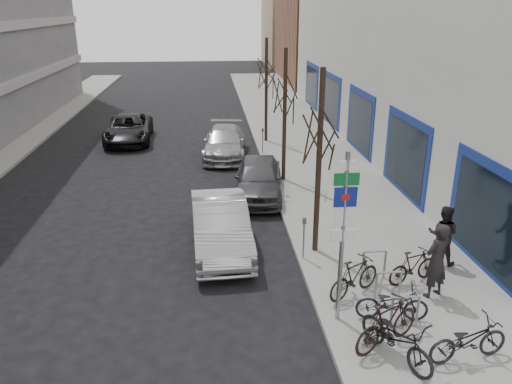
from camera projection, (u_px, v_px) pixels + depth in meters
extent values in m
plane|color=black|center=(235.00, 329.00, 11.52)|extent=(120.00, 120.00, 0.00)
cube|color=slate|center=(327.00, 179.00, 21.21)|extent=(5.00, 70.00, 0.15)
cube|color=brown|center=(345.00, 39.00, 48.56)|extent=(12.00, 14.00, 8.00)
cube|color=#937A5B|center=(318.00, 27.00, 62.41)|extent=(13.00, 12.00, 9.00)
cylinder|color=gray|center=(342.00, 243.00, 10.99)|extent=(0.10, 0.10, 4.20)
cube|color=white|center=(348.00, 166.00, 10.33)|extent=(0.35, 0.03, 0.22)
cube|color=#0C5926|center=(347.00, 179.00, 10.44)|extent=(0.55, 0.03, 0.28)
cube|color=navy|center=(345.00, 197.00, 10.58)|extent=(0.50, 0.03, 0.45)
cube|color=maroon|center=(346.00, 197.00, 10.57)|extent=(0.18, 0.02, 0.14)
cube|color=white|center=(344.00, 217.00, 10.74)|extent=(0.45, 0.03, 0.45)
cube|color=white|center=(343.00, 235.00, 10.89)|extent=(0.55, 0.03, 0.28)
cylinder|color=gray|center=(392.00, 313.00, 11.17)|extent=(0.06, 0.06, 0.80)
cylinder|color=gray|center=(417.00, 312.00, 11.22)|extent=(0.06, 0.06, 0.80)
cylinder|color=gray|center=(406.00, 297.00, 11.05)|extent=(0.60, 0.06, 0.06)
cylinder|color=gray|center=(376.00, 287.00, 12.19)|extent=(0.06, 0.06, 0.80)
cylinder|color=gray|center=(400.00, 286.00, 12.24)|extent=(0.06, 0.06, 0.80)
cylinder|color=gray|center=(389.00, 272.00, 12.08)|extent=(0.60, 0.06, 0.06)
cylinder|color=gray|center=(363.00, 265.00, 13.22)|extent=(0.06, 0.06, 0.80)
cylinder|color=gray|center=(385.00, 264.00, 13.27)|extent=(0.06, 0.06, 0.80)
cylinder|color=gray|center=(375.00, 251.00, 13.10)|extent=(0.60, 0.06, 0.06)
cylinder|color=black|center=(319.00, 167.00, 14.04)|extent=(0.16, 0.16, 5.50)
cylinder|color=black|center=(285.00, 118.00, 20.11)|extent=(0.16, 0.16, 5.50)
cylinder|color=black|center=(266.00, 92.00, 26.17)|extent=(0.16, 0.16, 5.50)
cylinder|color=gray|center=(304.00, 241.00, 14.26)|extent=(0.05, 0.05, 1.10)
cube|color=#3F3F44|center=(304.00, 221.00, 14.04)|extent=(0.10, 0.08, 0.18)
cylinder|color=gray|center=(278.00, 179.00, 19.39)|extent=(0.05, 0.05, 1.10)
cube|color=#3F3F44|center=(278.00, 163.00, 19.16)|extent=(0.10, 0.08, 0.18)
cylinder|color=gray|center=(263.00, 142.00, 24.51)|extent=(0.05, 0.05, 1.10)
cube|color=#3F3F44|center=(263.00, 130.00, 24.29)|extent=(0.10, 0.08, 0.18)
imported|color=black|center=(397.00, 334.00, 10.13)|extent=(1.39, 2.00, 1.19)
imported|color=black|center=(387.00, 323.00, 10.52)|extent=(1.91, 1.41, 1.14)
imported|color=black|center=(392.00, 300.00, 11.45)|extent=(1.72, 0.78, 1.02)
imported|color=black|center=(354.00, 277.00, 12.42)|extent=(1.74, 1.35, 1.05)
imported|color=black|center=(469.00, 337.00, 10.13)|extent=(1.85, 0.82, 1.09)
imported|color=black|center=(413.00, 266.00, 13.03)|extent=(1.64, 0.97, 0.96)
imported|color=#B4B5BA|center=(220.00, 225.00, 15.10)|extent=(1.89, 4.79, 1.55)
imported|color=#454549|center=(259.00, 178.00, 19.27)|extent=(2.28, 4.58, 1.50)
imported|color=#95969A|center=(225.00, 142.00, 24.51)|extent=(2.38, 5.03, 1.42)
imported|color=black|center=(129.00, 129.00, 27.23)|extent=(2.55, 5.20, 1.42)
imported|color=black|center=(436.00, 261.00, 12.25)|extent=(0.85, 0.73, 1.96)
imported|color=black|center=(443.00, 234.00, 13.93)|extent=(0.78, 0.72, 1.74)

